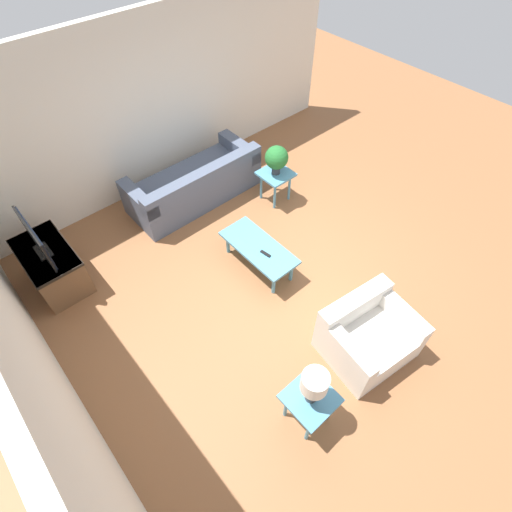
% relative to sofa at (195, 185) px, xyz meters
% --- Properties ---
extents(ground_plane, '(14.00, 14.00, 0.00)m').
position_rel_sofa_xyz_m(ground_plane, '(-2.19, 0.03, -0.29)').
color(ground_plane, '#8E5B38').
extents(wall_back, '(7.20, 0.12, 2.70)m').
position_rel_sofa_xyz_m(wall_back, '(-2.19, 3.09, 1.06)').
color(wall_back, silver).
rests_on(wall_back, ground_plane).
extents(wall_right, '(0.12, 7.20, 2.70)m').
position_rel_sofa_xyz_m(wall_right, '(0.87, 0.03, 1.06)').
color(wall_right, silver).
rests_on(wall_right, ground_plane).
extents(sofa, '(0.91, 2.18, 0.75)m').
position_rel_sofa_xyz_m(sofa, '(0.00, 0.00, 0.00)').
color(sofa, '#4C566B').
rests_on(sofa, ground_plane).
extents(armchair, '(0.98, 1.11, 0.74)m').
position_rel_sofa_xyz_m(armchair, '(-3.63, 0.10, 0.01)').
color(armchair, silver).
rests_on(armchair, ground_plane).
extents(coffee_table, '(1.17, 0.51, 0.41)m').
position_rel_sofa_xyz_m(coffee_table, '(-1.79, 0.19, 0.07)').
color(coffee_table, teal).
rests_on(coffee_table, ground_plane).
extents(side_table_plant, '(0.49, 0.49, 0.53)m').
position_rel_sofa_xyz_m(side_table_plant, '(-0.88, -0.99, 0.16)').
color(side_table_plant, teal).
rests_on(side_table_plant, ground_plane).
extents(side_table_lamp, '(0.49, 0.49, 0.53)m').
position_rel_sofa_xyz_m(side_table_lamp, '(-3.76, 1.23, 0.16)').
color(side_table_lamp, teal).
rests_on(side_table_lamp, ground_plane).
extents(tv_stand_chest, '(1.06, 0.61, 0.61)m').
position_rel_sofa_xyz_m(tv_stand_chest, '(-0.15, 2.48, 0.04)').
color(tv_stand_chest, brown).
rests_on(tv_stand_chest, ground_plane).
extents(television, '(0.91, 0.16, 0.50)m').
position_rel_sofa_xyz_m(television, '(-0.15, 2.48, 0.57)').
color(television, black).
rests_on(television, tv_stand_chest).
extents(potted_plant, '(0.37, 0.37, 0.48)m').
position_rel_sofa_xyz_m(potted_plant, '(-0.88, -0.99, 0.53)').
color(potted_plant, '#333338').
rests_on(potted_plant, side_table_plant).
extents(table_lamp, '(0.27, 0.27, 0.49)m').
position_rel_sofa_xyz_m(table_lamp, '(-3.76, 1.23, 0.58)').
color(table_lamp, '#333333').
rests_on(table_lamp, side_table_lamp).
extents(remote_control, '(0.16, 0.07, 0.02)m').
position_rel_sofa_xyz_m(remote_control, '(-1.96, 0.21, 0.13)').
color(remote_control, black).
rests_on(remote_control, coffee_table).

